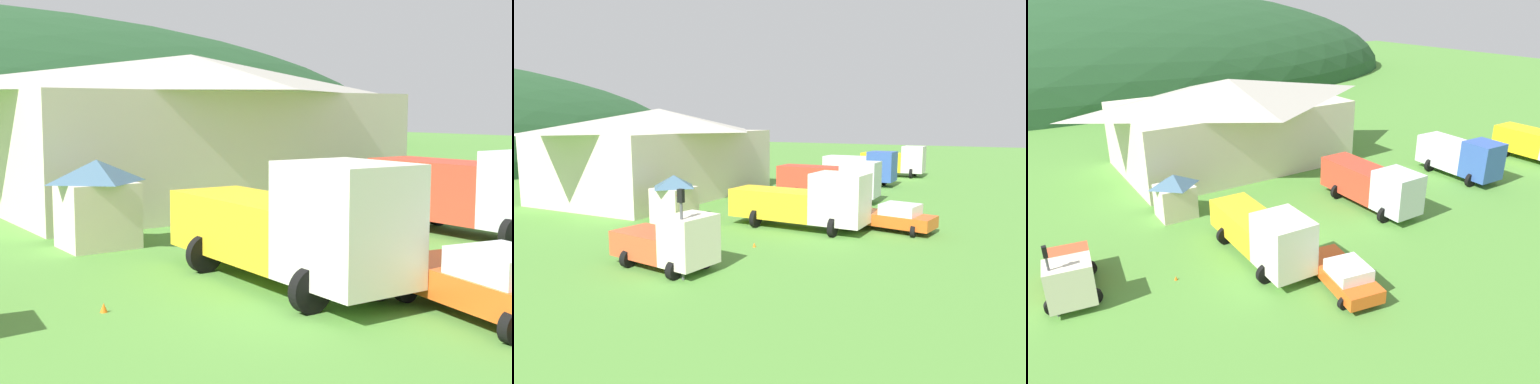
% 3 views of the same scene
% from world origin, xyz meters
% --- Properties ---
extents(ground_plane, '(200.00, 200.00, 0.00)m').
position_xyz_m(ground_plane, '(0.00, 0.00, 0.00)').
color(ground_plane, '#518C38').
extents(depot_building, '(20.37, 12.44, 7.49)m').
position_xyz_m(depot_building, '(3.39, 15.16, 3.86)').
color(depot_building, beige).
rests_on(depot_building, ground).
extents(play_shed_cream, '(2.61, 2.28, 3.06)m').
position_xyz_m(play_shed_cream, '(-5.03, 6.86, 1.57)').
color(play_shed_cream, beige).
rests_on(play_shed_cream, ground).
extents(light_truck_cream, '(3.01, 5.09, 2.54)m').
position_xyz_m(light_truck_cream, '(-12.89, 0.70, 1.23)').
color(light_truck_cream, beige).
rests_on(light_truck_cream, ground).
extents(heavy_rig_striped, '(3.36, 8.51, 3.50)m').
position_xyz_m(heavy_rig_striped, '(-2.91, -1.54, 1.73)').
color(heavy_rig_striped, silver).
rests_on(heavy_rig_striped, ground).
extents(tow_truck_silver, '(3.29, 8.22, 3.31)m').
position_xyz_m(tow_truck_silver, '(7.35, 0.81, 1.77)').
color(tow_truck_silver, silver).
rests_on(tow_truck_silver, ground).
extents(box_truck_blue, '(3.30, 7.10, 3.46)m').
position_xyz_m(box_truck_blue, '(17.76, 1.46, 1.83)').
color(box_truck_blue, '#3356AD').
rests_on(box_truck_blue, ground).
extents(flatbed_truck_yellow, '(3.46, 7.13, 3.57)m').
position_xyz_m(flatbed_truck_yellow, '(27.14, 0.28, 1.81)').
color(flatbed_truck_yellow, silver).
rests_on(flatbed_truck_yellow, ground).
extents(service_pickup_orange, '(2.94, 5.37, 1.66)m').
position_xyz_m(service_pickup_orange, '(-0.91, -6.14, 0.83)').
color(service_pickup_orange, '#E2581C').
rests_on(service_pickup_orange, ground).
extents(traffic_light_west, '(0.20, 0.32, 3.79)m').
position_xyz_m(traffic_light_west, '(-13.83, -0.69, 2.35)').
color(traffic_light_west, '#4C4C51').
rests_on(traffic_light_west, ground).
extents(traffic_cone_near_pickup, '(0.36, 0.36, 0.45)m').
position_xyz_m(traffic_cone_near_pickup, '(-7.98, -0.72, 0.00)').
color(traffic_cone_near_pickup, orange).
rests_on(traffic_cone_near_pickup, ground).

